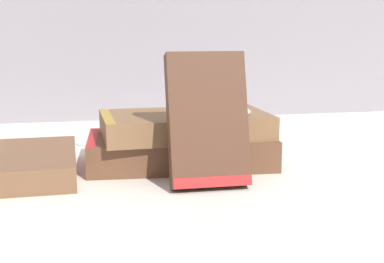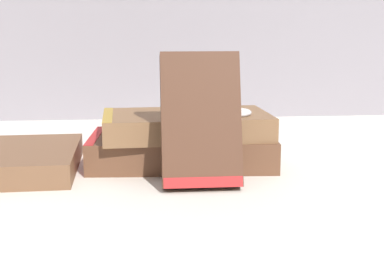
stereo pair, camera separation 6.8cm
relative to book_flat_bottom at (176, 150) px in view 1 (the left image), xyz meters
name	(u,v)px [view 1 (the left image)]	position (x,y,z in m)	size (l,w,h in m)	color
ground_plane	(163,177)	(-0.03, -0.06, -0.02)	(3.00, 3.00, 0.00)	silver
book_flat_bottom	(176,150)	(0.00, 0.00, 0.00)	(0.25, 0.14, 0.04)	brown
book_flat_top	(181,125)	(0.01, -0.01, 0.04)	(0.22, 0.13, 0.03)	brown
book_leaning_front	(207,124)	(0.02, -0.10, 0.05)	(0.09, 0.07, 0.15)	#4C2D1E
pocket_watch	(231,112)	(0.07, -0.02, 0.05)	(0.05, 0.05, 0.01)	white
reading_glasses	(108,141)	(-0.08, 0.16, -0.02)	(0.11, 0.06, 0.00)	#ADADB2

